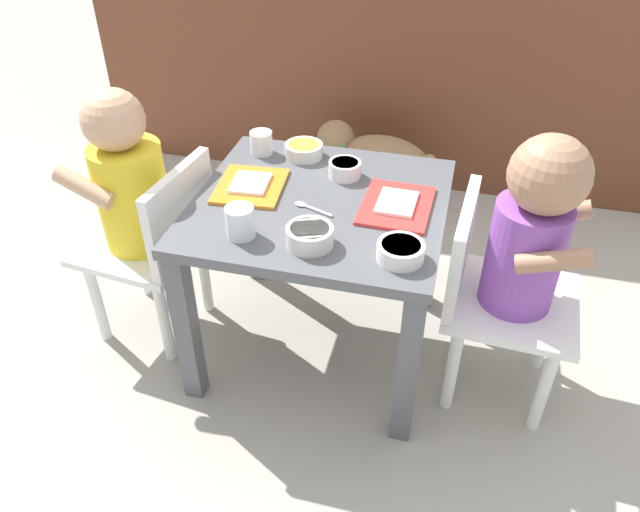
# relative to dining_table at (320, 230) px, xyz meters

# --- Properties ---
(ground_plane) EXTENTS (7.00, 7.00, 0.00)m
(ground_plane) POSITION_rel_dining_table_xyz_m (0.00, 0.00, -0.36)
(ground_plane) COLOR #9E998E
(kitchen_cabinet_back) EXTENTS (2.13, 0.40, 0.96)m
(kitchen_cabinet_back) POSITION_rel_dining_table_xyz_m (0.00, 1.09, 0.12)
(kitchen_cabinet_back) COLOR brown
(kitchen_cabinet_back) RESTS_ON ground
(dining_table) EXTENTS (0.56, 0.53, 0.44)m
(dining_table) POSITION_rel_dining_table_xyz_m (0.00, 0.00, 0.00)
(dining_table) COLOR #515459
(dining_table) RESTS_ON ground
(seated_child_left) EXTENTS (0.31, 0.31, 0.67)m
(seated_child_left) POSITION_rel_dining_table_xyz_m (-0.44, -0.04, 0.05)
(seated_child_left) COLOR white
(seated_child_left) RESTS_ON ground
(seated_child_right) EXTENTS (0.30, 0.30, 0.67)m
(seated_child_right) POSITION_rel_dining_table_xyz_m (0.44, -0.03, 0.06)
(seated_child_right) COLOR white
(seated_child_right) RESTS_ON ground
(dog) EXTENTS (0.43, 0.24, 0.29)m
(dog) POSITION_rel_dining_table_xyz_m (0.01, 0.71, -0.18)
(dog) COLOR olive
(dog) RESTS_ON ground
(food_tray_left) EXTENTS (0.17, 0.19, 0.02)m
(food_tray_left) POSITION_rel_dining_table_xyz_m (-0.17, 0.02, 0.09)
(food_tray_left) COLOR orange
(food_tray_left) RESTS_ON dining_table
(food_tray_right) EXTENTS (0.15, 0.20, 0.02)m
(food_tray_right) POSITION_rel_dining_table_xyz_m (0.17, 0.02, 0.09)
(food_tray_right) COLOR red
(food_tray_right) RESTS_ON dining_table
(water_cup_left) EXTENTS (0.06, 0.06, 0.06)m
(water_cup_left) POSITION_rel_dining_table_xyz_m (-0.20, 0.19, 0.10)
(water_cup_left) COLOR white
(water_cup_left) RESTS_ON dining_table
(water_cup_right) EXTENTS (0.06, 0.06, 0.07)m
(water_cup_right) POSITION_rel_dining_table_xyz_m (-0.12, -0.17, 0.11)
(water_cup_right) COLOR white
(water_cup_right) RESTS_ON dining_table
(veggie_bowl_far) EXTENTS (0.10, 0.10, 0.04)m
(veggie_bowl_far) POSITION_rel_dining_table_xyz_m (0.02, -0.17, 0.10)
(veggie_bowl_far) COLOR silver
(veggie_bowl_far) RESTS_ON dining_table
(cereal_bowl_left_side) EXTENTS (0.08, 0.08, 0.04)m
(cereal_bowl_left_side) POSITION_rel_dining_table_xyz_m (0.03, 0.12, 0.10)
(cereal_bowl_left_side) COLOR white
(cereal_bowl_left_side) RESTS_ON dining_table
(cereal_bowl_right_side) EXTENTS (0.10, 0.10, 0.03)m
(cereal_bowl_right_side) POSITION_rel_dining_table_xyz_m (-0.09, 0.19, 0.10)
(cereal_bowl_right_side) COLOR silver
(cereal_bowl_right_side) RESTS_ON dining_table
(veggie_bowl_near) EXTENTS (0.09, 0.09, 0.04)m
(veggie_bowl_near) POSITION_rel_dining_table_xyz_m (0.20, -0.17, 0.10)
(veggie_bowl_near) COLOR white
(veggie_bowl_near) RESTS_ON dining_table
(spoon_by_left_tray) EXTENTS (0.10, 0.05, 0.01)m
(spoon_by_left_tray) POSITION_rel_dining_table_xyz_m (-0.01, -0.04, 0.08)
(spoon_by_left_tray) COLOR silver
(spoon_by_left_tray) RESTS_ON dining_table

